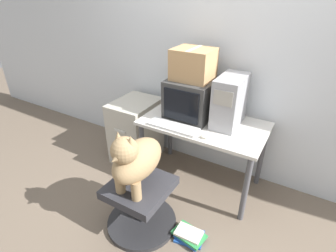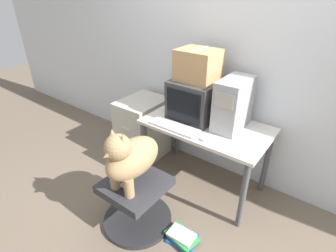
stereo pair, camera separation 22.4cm
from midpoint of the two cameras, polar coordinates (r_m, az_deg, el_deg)
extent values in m
plane|color=#6B5B4C|center=(2.65, 1.30, -15.91)|extent=(12.00, 12.00, 0.00)
cube|color=silver|center=(2.60, 9.81, 15.92)|extent=(8.00, 0.05, 2.60)
cube|color=silver|center=(2.47, 5.24, 0.42)|extent=(1.15, 0.66, 0.03)
cylinder|color=#4C4C51|center=(2.70, -7.95, -5.94)|extent=(0.05, 0.05, 0.68)
cylinder|color=#4C4C51|center=(2.32, 13.80, -13.44)|extent=(0.05, 0.05, 0.68)
cylinder|color=#4C4C51|center=(3.08, -1.60, -0.85)|extent=(0.05, 0.05, 0.68)
cylinder|color=#4C4C51|center=(2.75, 17.49, -6.35)|extent=(0.05, 0.05, 0.68)
cube|color=#383838|center=(2.52, 2.66, 6.11)|extent=(0.42, 0.44, 0.37)
cube|color=black|center=(2.34, 0.05, 4.28)|extent=(0.35, 0.01, 0.29)
cube|color=#99999E|center=(2.37, 10.69, 5.25)|extent=(0.22, 0.40, 0.45)
cube|color=#9E998E|center=(2.16, 8.98, 5.90)|extent=(0.16, 0.01, 0.13)
cube|color=silver|center=(2.36, -1.62, -0.22)|extent=(0.47, 0.15, 0.02)
cube|color=silver|center=(2.35, -1.62, 0.08)|extent=(0.44, 0.13, 0.00)
ellipsoid|color=beige|center=(2.21, 4.91, -2.44)|extent=(0.07, 0.04, 0.03)
cylinder|color=#262628|center=(2.47, -8.45, -19.98)|extent=(0.60, 0.60, 0.04)
cylinder|color=#262628|center=(2.33, -8.79, -16.91)|extent=(0.05, 0.05, 0.34)
cube|color=#2D2D33|center=(2.19, -9.19, -13.18)|extent=(0.47, 0.49, 0.07)
ellipsoid|color=#9E7F56|center=(2.02, -9.78, -7.42)|extent=(0.28, 0.50, 0.30)
cylinder|color=#9E7F56|center=(2.08, -13.53, -12.09)|extent=(0.08, 0.08, 0.16)
cylinder|color=#9E7F56|center=(2.00, -10.24, -13.70)|extent=(0.08, 0.08, 0.16)
sphere|color=#9E7F56|center=(1.84, -12.94, -5.29)|extent=(0.20, 0.20, 0.20)
cone|color=brown|center=(1.80, -14.76, -7.00)|extent=(0.09, 0.10, 0.09)
cone|color=#9E7F56|center=(1.84, -14.26, -2.49)|extent=(0.07, 0.07, 0.09)
cone|color=#9E7F56|center=(1.77, -11.73, -3.44)|extent=(0.07, 0.07, 0.09)
torus|color=orange|center=(1.90, -12.20, -6.78)|extent=(0.14, 0.14, 0.02)
cube|color=#B7B2A3|center=(3.06, -9.05, -1.02)|extent=(0.43, 0.54, 0.72)
cube|color=beige|center=(2.82, -12.73, -1.21)|extent=(0.15, 0.01, 0.02)
cube|color=beige|center=(2.95, -12.21, -5.45)|extent=(0.15, 0.01, 0.02)
cube|color=tan|center=(2.41, 2.84, 13.25)|extent=(0.35, 0.31, 0.28)
cube|color=beige|center=(2.38, 2.92, 16.50)|extent=(0.04, 0.30, 0.00)
cube|color=#1E4C9E|center=(2.36, 1.76, -23.03)|extent=(0.26, 0.23, 0.02)
cube|color=#1E4C9E|center=(2.33, 1.85, -23.07)|extent=(0.24, 0.20, 0.02)
cube|color=#2D8C47|center=(2.32, 1.65, -22.63)|extent=(0.28, 0.21, 0.02)
cube|color=silver|center=(2.30, 1.56, -22.37)|extent=(0.22, 0.15, 0.02)
camera|label=1|loc=(0.11, -92.86, -1.58)|focal=28.00mm
camera|label=2|loc=(0.11, 87.14, 1.58)|focal=28.00mm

